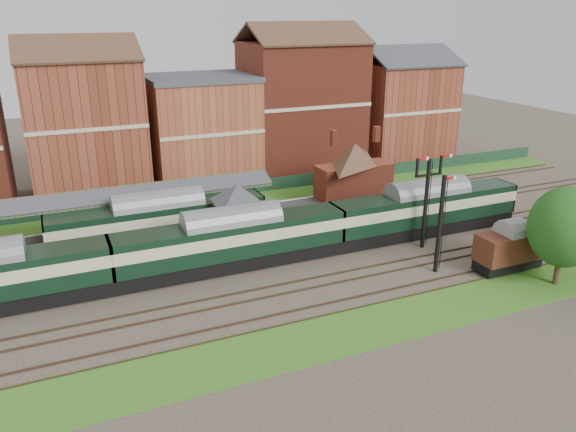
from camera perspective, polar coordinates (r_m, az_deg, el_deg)
name	(u,v)px	position (r m, az deg, el deg)	size (l,w,h in m)	color
ground	(286,259)	(47.22, -0.23, -4.37)	(160.00, 160.00, 0.00)	#473D33
grass_back	(227,202)	(61.21, -6.18, 1.41)	(90.00, 4.50, 0.06)	#2D6619
grass_front	(358,328)	(37.77, 7.14, -11.27)	(90.00, 5.00, 0.06)	#2D6619
fence	(222,191)	(62.80, -6.76, 2.58)	(90.00, 0.12, 1.50)	#193823
platform	(197,224)	(54.13, -9.22, -0.77)	(55.00, 3.40, 1.00)	#2D2D2D
signal_box	(238,216)	(47.84, -5.09, 0.01)	(5.40, 5.40, 6.00)	#637C58
brick_hut	(322,224)	(51.44, 3.45, -0.84)	(3.20, 2.64, 2.94)	maroon
station_building	(354,169)	(59.20, 6.73, 4.72)	(8.10, 8.10, 5.90)	maroon
canopy	(129,190)	(51.79, -15.90, 2.52)	(26.00, 3.89, 4.08)	#464B2F
semaphore_bracket	(427,197)	(49.31, 13.90, 1.88)	(3.60, 0.25, 8.18)	black
semaphore_siding	(440,223)	(44.96, 15.21, -0.68)	(1.23, 0.25, 8.00)	black
town_backdrop	(200,124)	(67.78, -8.89, 9.24)	(69.00, 10.00, 16.00)	maroon
dmu_train	(232,240)	(44.74, -5.69, -2.41)	(56.02, 2.94, 4.30)	black
platform_railcar	(159,221)	(49.67, -12.93, -0.53)	(18.51, 2.92, 4.26)	black
goods_van_a	(509,248)	(47.89, 21.56, -3.04)	(5.45, 2.36, 3.31)	black
tree_far	(565,227)	(45.89, 26.35, -1.02)	(5.31, 5.31, 7.74)	#382619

